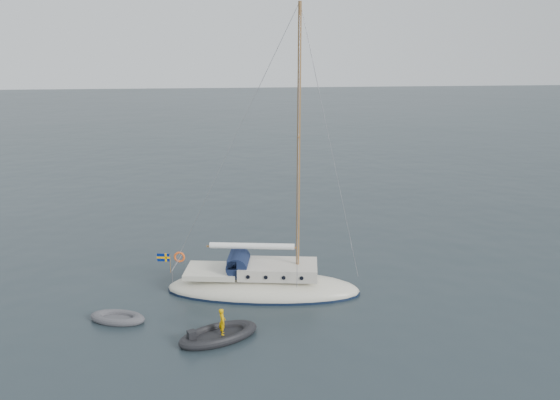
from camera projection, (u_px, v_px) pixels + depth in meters
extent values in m
plane|color=black|center=(311.00, 296.00, 27.38)|extent=(300.00, 300.00, 0.00)
ellipsoid|color=beige|center=(263.00, 289.00, 27.80)|extent=(9.79, 3.05, 1.63)
cube|color=beige|center=(278.00, 268.00, 27.59)|extent=(3.92, 2.07, 0.60)
cube|color=beige|center=(211.00, 275.00, 27.25)|extent=(2.61, 2.07, 0.27)
cylinder|color=#131C39|center=(238.00, 264.00, 27.28)|extent=(1.04, 1.79, 1.04)
cube|color=#131C39|center=(234.00, 261.00, 27.19)|extent=(0.49, 1.79, 0.44)
cylinder|color=olive|center=(298.00, 146.00, 26.03)|extent=(0.16, 0.16, 13.05)
cylinder|color=olive|center=(298.00, 133.00, 25.86)|extent=(0.05, 2.39, 0.05)
cylinder|color=olive|center=(252.00, 248.00, 27.13)|extent=(4.57, 0.11, 0.11)
cylinder|color=white|center=(252.00, 247.00, 27.11)|extent=(4.25, 0.30, 0.30)
cylinder|color=gray|center=(175.00, 267.00, 26.92)|extent=(0.04, 2.39, 0.04)
torus|color=#EA561C|center=(175.00, 263.00, 27.54)|extent=(0.59, 0.11, 0.59)
cylinder|color=olive|center=(168.00, 270.00, 26.90)|extent=(0.03, 0.03, 0.98)
cube|color=#021660|center=(161.00, 264.00, 26.78)|extent=(0.65, 0.02, 0.41)
cube|color=#FEAF00|center=(161.00, 264.00, 26.78)|extent=(0.67, 0.03, 0.10)
cube|color=#FEAF00|center=(163.00, 264.00, 26.79)|extent=(0.10, 0.03, 0.44)
cylinder|color=black|center=(249.00, 262.00, 28.43)|extent=(0.20, 0.07, 0.20)
cylinder|color=black|center=(252.00, 278.00, 26.43)|extent=(0.20, 0.07, 0.20)
cylinder|color=black|center=(265.00, 261.00, 28.53)|extent=(0.20, 0.07, 0.20)
cylinder|color=black|center=(269.00, 277.00, 26.53)|extent=(0.20, 0.07, 0.20)
cylinder|color=black|center=(282.00, 260.00, 28.63)|extent=(0.20, 0.07, 0.20)
cylinder|color=black|center=(287.00, 276.00, 26.63)|extent=(0.20, 0.07, 0.20)
cylinder|color=black|center=(298.00, 259.00, 28.73)|extent=(0.20, 0.07, 0.20)
cylinder|color=black|center=(305.00, 275.00, 26.73)|extent=(0.20, 0.07, 0.20)
cube|color=#515055|center=(118.00, 319.00, 24.87)|extent=(1.59, 0.65, 0.09)
cube|color=black|center=(219.00, 336.00, 23.36)|extent=(2.22, 0.93, 0.11)
cube|color=black|center=(190.00, 332.00, 23.15)|extent=(0.32, 0.32, 0.56)
imported|color=#D49A02|center=(223.00, 322.00, 23.21)|extent=(0.41, 0.50, 1.19)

